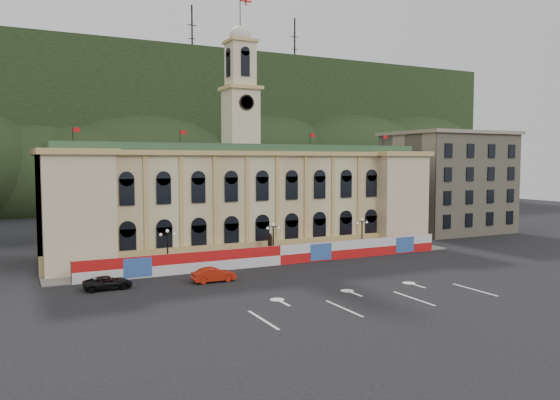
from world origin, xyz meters
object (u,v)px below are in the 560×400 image
black_suv (108,283)px  statue (270,252)px  red_sedan (214,275)px  lamp_center (273,239)px

black_suv → statue: bearing=-73.8°
statue → black_suv: statue is taller
statue → red_sedan: 13.81m
statue → black_suv: 22.94m
red_sedan → lamp_center: bearing=-55.7°
statue → red_sedan: statue is taller
lamp_center → black_suv: (-21.86, -5.93, -2.38)m
lamp_center → black_suv: bearing=-164.8°
statue → lamp_center: lamp_center is taller
red_sedan → black_suv: red_sedan is taller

